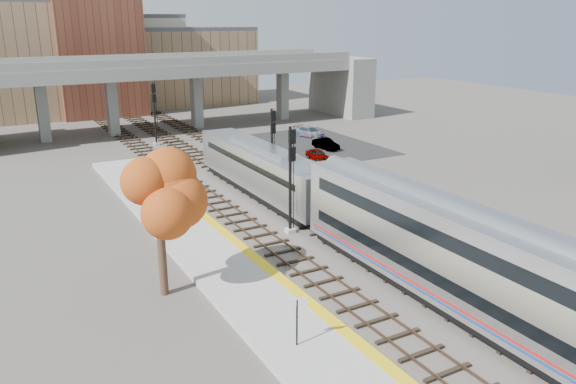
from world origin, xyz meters
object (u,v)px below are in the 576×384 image
signal_mast_near (291,181)px  tree (158,197)px  car_b (326,144)px  coach (474,265)px  locomotive (262,169)px  car_c (310,132)px  signal_mast_mid (272,149)px  car_a (318,155)px  signal_mast_far (155,115)px

signal_mast_near → tree: bearing=-156.3°
signal_mast_near → car_b: size_ratio=2.04×
coach → signal_mast_near: size_ratio=3.41×
locomotive → car_c: locomotive is taller
signal_mast_mid → car_a: signal_mast_mid is taller
coach → signal_mast_far: bearing=92.6°
signal_mast_near → signal_mast_far: signal_mast_near is taller
signal_mast_near → signal_mast_mid: signal_mast_near is taller
coach → car_a: bearing=71.3°
car_c → signal_mast_mid: bearing=-147.1°
locomotive → coach: size_ratio=0.76×
tree → car_a: 31.27m
signal_mast_mid → car_b: (11.74, 9.71, -2.67)m
car_a → car_c: bearing=62.6°
signal_mast_mid → car_a: bearing=35.7°
signal_mast_mid → signal_mast_far: signal_mast_far is taller
locomotive → signal_mast_mid: bearing=45.4°
signal_mast_near → car_a: (12.46, 16.54, -3.11)m
signal_mast_near → car_c: (17.78, 26.97, -3.05)m
signal_mast_far → car_a: 19.75m
car_b → car_c: 7.00m
signal_mast_far → signal_mast_mid: bearing=-79.0°
locomotive → car_a: bearing=37.8°
signal_mast_near → coach: bearing=-81.5°
signal_mast_near → car_b: bearing=52.0°
signal_mast_far → locomotive: bearing=-84.8°
coach → signal_mast_mid: size_ratio=3.70×
car_a → coach: bearing=-109.1°
signal_mast_far → car_b: signal_mast_far is taller
car_b → car_c: (1.94, 6.73, 0.02)m
signal_mast_mid → car_c: (13.68, 16.44, -2.65)m
locomotive → coach: bearing=-90.0°
tree → car_b: 36.21m
signal_mast_mid → car_b: size_ratio=1.88×
signal_mast_far → car_b: size_ratio=1.98×
signal_mast_near → signal_mast_mid: bearing=68.7°
coach → car_a: size_ratio=7.76×
tree → car_a: bearing=42.9°
locomotive → car_a: size_ratio=5.91×
signal_mast_mid → signal_mast_far: bearing=101.0°
locomotive → car_c: 24.28m
signal_mast_mid → car_c: 21.55m
signal_mast_near → tree: size_ratio=1.00×
signal_mast_near → car_a: signal_mast_near is taller
coach → car_a: 32.42m
tree → coach: bearing=-38.1°
tree → car_a: (22.64, 21.02, -4.86)m
signal_mast_mid → car_c: size_ratio=1.61×
tree → car_c: 42.35m
signal_mast_near → car_b: 25.89m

